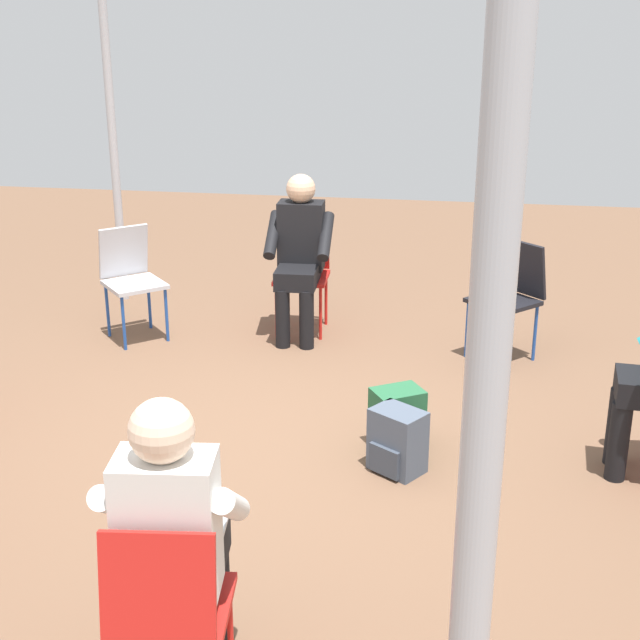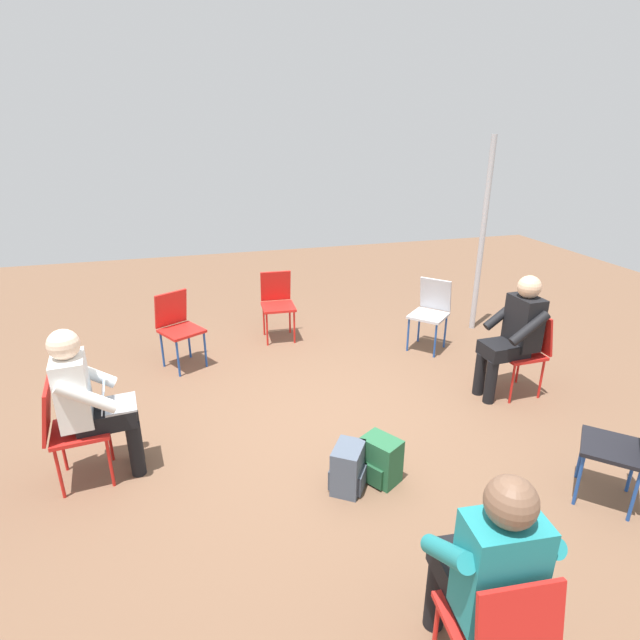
% 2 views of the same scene
% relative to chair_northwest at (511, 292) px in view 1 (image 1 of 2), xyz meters
% --- Properties ---
extents(ground_plane, '(14.00, 14.00, 0.00)m').
position_rel_chair_northwest_xyz_m(ground_plane, '(1.67, -1.42, -0.50)').
color(ground_plane, brown).
extents(chair_northwest, '(0.58, 0.58, 0.85)m').
position_rel_chair_northwest_xyz_m(chair_northwest, '(0.00, 0.00, 0.00)').
color(chair_northwest, black).
rests_on(chair_northwest, ground).
extents(chair_east, '(0.48, 0.44, 0.85)m').
position_rel_chair_northwest_xyz_m(chair_east, '(3.77, -1.29, 0.00)').
color(chair_east, red).
rests_on(chair_east, ground).
extents(chair_west, '(0.45, 0.41, 0.85)m').
position_rel_chair_northwest_xyz_m(chair_west, '(-0.36, -1.57, 0.00)').
color(chair_west, red).
rests_on(chair_west, ground).
extents(chair_southwest, '(0.59, 0.58, 0.85)m').
position_rel_chair_northwest_xyz_m(chair_southwest, '(0.03, -2.83, 0.00)').
color(chair_southwest, '#B7B7BC').
rests_on(chair_southwest, ground).
extents(person_with_laptop, '(0.55, 0.53, 1.24)m').
position_rel_chair_northwest_xyz_m(person_with_laptop, '(3.60, -1.31, 0.20)').
color(person_with_laptop, black).
rests_on(person_with_laptop, ground).
extents(person_in_black, '(0.53, 0.50, 1.24)m').
position_rel_chair_northwest_xyz_m(person_in_black, '(-0.19, -1.57, 0.20)').
color(person_in_black, black).
rests_on(person_in_black, ground).
extents(backpack_near_laptop_user, '(0.32, 0.34, 0.36)m').
position_rel_chair_northwest_xyz_m(backpack_near_laptop_user, '(1.54, -0.68, -0.34)').
color(backpack_near_laptop_user, '#235B38').
rests_on(backpack_near_laptop_user, ground).
extents(backpack_by_empty_chair, '(0.32, 0.34, 0.36)m').
position_rel_chair_northwest_xyz_m(backpack_by_empty_chair, '(1.81, -0.65, -0.34)').
color(backpack_by_empty_chair, '#475160').
rests_on(backpack_by_empty_chair, ground).
extents(tent_pole_far, '(0.07, 0.07, 2.46)m').
position_rel_chair_northwest_xyz_m(tent_pole_far, '(-0.83, -3.24, 0.73)').
color(tent_pole_far, '#B2B2B7').
rests_on(tent_pole_far, ground).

